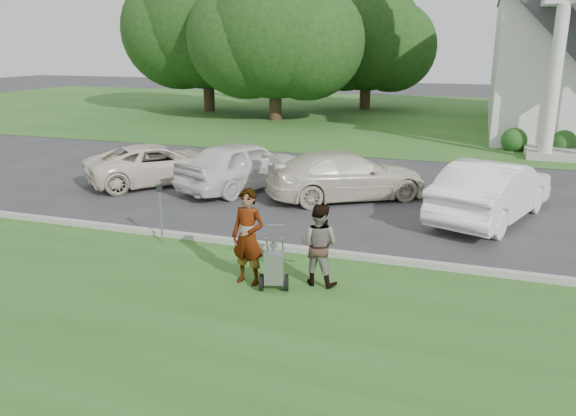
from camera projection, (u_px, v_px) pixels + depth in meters
The scene contains 15 objects.
ground at pixel (277, 259), 12.29m from camera, with size 120.00×120.00×0.00m, color #333335.
grass_strip at pixel (217, 321), 9.57m from camera, with size 80.00×7.00×0.01m, color #295B1F.
church_lawn at pixel (416, 116), 36.84m from camera, with size 80.00×30.00×0.01m, color #295B1F.
curb at pixel (285, 248), 12.77m from camera, with size 80.00×0.18×0.15m, color #9E9E93.
tree_left at pixel (275, 34), 33.31m from camera, with size 10.63×8.40×9.71m.
tree_far at pixel (206, 26), 37.72m from camera, with size 11.64×9.20×10.73m.
tree_back at pixel (367, 41), 39.46m from camera, with size 9.61×7.60×8.89m.
striping_cart at pixel (274, 269), 10.65m from camera, with size 0.76×1.18×1.03m.
person_left at pixel (248, 238), 10.80m from camera, with size 0.69×0.46×1.91m, color #999999.
person_right at pixel (319, 245), 10.81m from camera, with size 0.79×0.62×1.62m, color #999999.
parking_meter_near at pixel (160, 206), 13.06m from camera, with size 0.11×0.10×1.46m.
car_a at pixel (159, 164), 18.87m from camera, with size 2.19×4.75×1.32m, color silver.
car_b at pixel (244, 165), 18.08m from camera, with size 1.87×4.65×1.58m, color silver.
car_c at pixel (347, 175), 16.98m from camera, with size 2.00×4.92×1.43m, color beige.
car_d at pixel (492, 190), 14.90m from camera, with size 1.70×4.89×1.61m, color white.
Camera 1 is at (3.92, -10.79, 4.54)m, focal length 35.00 mm.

